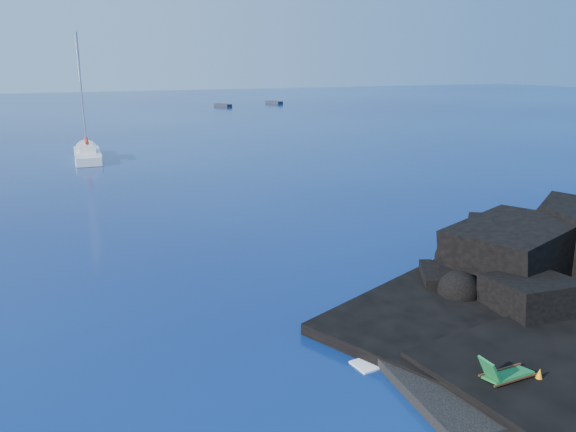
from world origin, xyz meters
name	(u,v)px	position (x,y,z in m)	size (l,w,h in m)	color
ground	(411,410)	(0.00, 0.00, 0.00)	(400.00, 400.00, 0.00)	#04063D
beach	(512,369)	(4.50, 0.50, 0.00)	(8.50, 6.00, 0.70)	black
surf_foam	(437,314)	(5.00, 5.00, 0.00)	(10.00, 8.00, 0.06)	white
sailboat	(88,159)	(-4.25, 50.95, 0.00)	(2.61, 12.46, 13.06)	silver
deck_chair	(509,368)	(3.14, -0.59, 0.96)	(1.77, 0.77, 1.22)	#16652D
towel	(524,342)	(5.78, 1.26, 0.37)	(1.83, 0.87, 0.05)	white
sunbather	(524,338)	(5.78, 1.26, 0.52)	(1.74, 0.44, 0.24)	tan
marker_cone	(539,378)	(3.99, -1.01, 0.65)	(0.39, 0.39, 0.60)	orange
distant_boat_a	(223,107)	(31.88, 115.59, 0.00)	(1.52, 4.88, 0.65)	#222227
distant_boat_b	(274,104)	(46.47, 119.41, 0.00)	(1.57, 5.04, 0.67)	#252429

